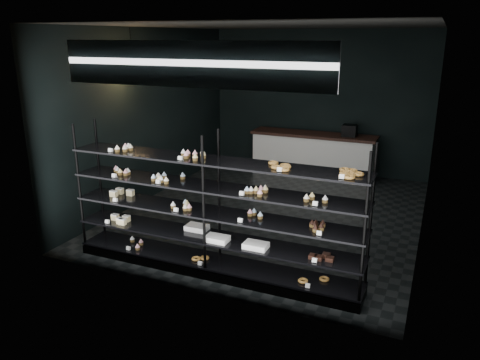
# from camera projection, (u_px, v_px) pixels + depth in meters

# --- Properties ---
(room) EXTENTS (5.01, 6.01, 3.20)m
(room) POSITION_uv_depth(u_px,v_px,m) (275.00, 124.00, 7.99)
(room) COLOR black
(room) RESTS_ON ground
(display_shelf) EXTENTS (4.00, 0.50, 1.91)m
(display_shelf) POSITION_uv_depth(u_px,v_px,m) (211.00, 228.00, 6.13)
(display_shelf) COLOR black
(display_shelf) RESTS_ON room
(signage) EXTENTS (3.30, 0.05, 0.50)m
(signage) POSITION_uv_depth(u_px,v_px,m) (189.00, 64.00, 5.08)
(signage) COLOR #0D1942
(signage) RESTS_ON room
(pendant_lamp) EXTENTS (0.29, 0.29, 0.87)m
(pendant_lamp) POSITION_uv_depth(u_px,v_px,m) (133.00, 73.00, 7.76)
(pendant_lamp) COLOR black
(pendant_lamp) RESTS_ON room
(service_counter) EXTENTS (2.76, 0.65, 1.23)m
(service_counter) POSITION_uv_depth(u_px,v_px,m) (313.00, 154.00, 10.49)
(service_counter) COLOR silver
(service_counter) RESTS_ON room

